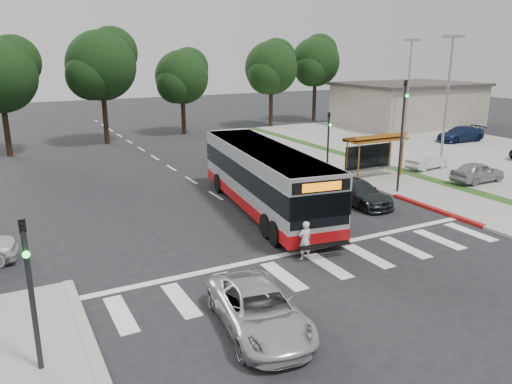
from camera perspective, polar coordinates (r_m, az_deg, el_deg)
ground at (r=23.68m, az=1.13°, el=-4.01°), size 140.00×140.00×0.00m
sidewalk_east at (r=35.97m, az=10.40°, el=2.75°), size 4.00×40.00×0.12m
curb_east at (r=34.79m, az=7.80°, el=2.45°), size 0.30×40.00×0.15m
curb_east_red at (r=27.58m, az=19.87°, el=-1.92°), size 0.32×6.00×0.15m
parking_lot at (r=45.55m, az=20.88°, el=4.68°), size 18.00×36.00×0.10m
commercial_building at (r=58.47m, az=16.93°, el=9.42°), size 14.00×10.00×4.40m
building_roof_cap at (r=58.28m, az=17.12°, el=11.71°), size 14.60×10.60×0.30m
crosswalk_ladder at (r=19.77m, az=8.21°, el=-8.31°), size 18.00×2.60×0.01m
bus_shelter at (r=33.21m, az=13.39°, el=5.54°), size 4.20×1.60×2.86m
traffic_signal_sw at (r=13.63m, az=-24.46°, el=-9.21°), size 0.18×0.37×4.20m
traffic_signal_ne_tall at (r=29.55m, az=16.39°, el=7.10°), size 0.18×0.37×6.50m
traffic_signal_ne_short at (r=35.06m, az=8.28°, el=6.54°), size 0.18×0.37×4.00m
lot_light_front at (r=38.51m, az=21.16°, el=11.62°), size 1.90×0.35×9.01m
lot_light_mid at (r=49.74m, az=17.11°, el=12.69°), size 1.90×0.35×9.01m
tree_ne_a at (r=54.65m, az=1.78°, el=14.09°), size 6.16×5.74×9.30m
tree_ne_b at (r=60.03m, az=6.84°, el=14.65°), size 6.16×5.74×10.02m
tree_north_a at (r=46.44m, az=-17.22°, el=13.77°), size 6.60×6.15×10.17m
tree_north_b at (r=50.51m, az=-8.42°, el=12.96°), size 5.72×5.33×8.43m
tree_north_c at (r=43.61m, az=-27.20°, el=11.84°), size 6.16×5.74×9.30m
transit_bus at (r=25.74m, az=0.96°, el=1.45°), size 4.49×12.99×3.29m
pedestrian at (r=19.96m, az=5.61°, el=-5.52°), size 0.60×0.41×1.59m
dark_sedan at (r=27.57m, az=11.50°, el=-0.03°), size 2.10×4.62×1.31m
silver_suv_south at (r=15.15m, az=0.38°, el=-13.29°), size 2.82×5.02×1.32m
parked_car_0 at (r=34.15m, az=24.00°, el=2.10°), size 3.79×1.58×1.28m
parked_car_1 at (r=36.80m, az=18.99°, el=3.40°), size 3.56×1.64×1.13m
parked_car_3 at (r=49.18m, az=22.33°, el=6.16°), size 4.75×2.09×1.36m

